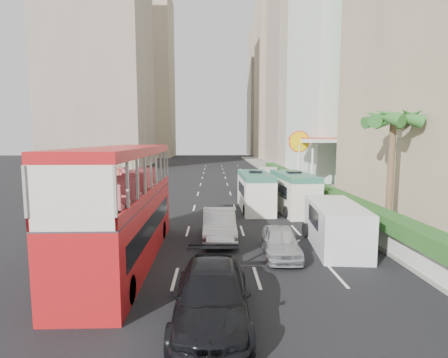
{
  "coord_description": "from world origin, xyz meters",
  "views": [
    {
      "loc": [
        -2.1,
        -15.05,
        5.42
      ],
      "look_at": [
        -1.5,
        4.0,
        3.2
      ],
      "focal_mm": 28.0,
      "sensor_mm": 36.0,
      "label": 1
    }
  ],
  "objects_px": {
    "double_decker_bus": "(123,205)",
    "car_black": "(212,321)",
    "minibus_far": "(293,192)",
    "car_silver_lane_a": "(219,239)",
    "car_silver_lane_b": "(280,256)",
    "minibus_near": "(255,191)",
    "palm_tree": "(390,175)",
    "shell_station": "(323,163)",
    "panel_van_near": "(335,226)",
    "panel_van_far": "(268,178)",
    "van_asset": "(250,194)"
  },
  "relations": [
    {
      "from": "car_silver_lane_a",
      "to": "car_black",
      "type": "bearing_deg",
      "value": -93.12
    },
    {
      "from": "double_decker_bus",
      "to": "panel_van_far",
      "type": "relative_size",
      "value": 2.15
    },
    {
      "from": "palm_tree",
      "to": "shell_station",
      "type": "xyz_separation_m",
      "value": [
        2.2,
        19.0,
        -0.63
      ]
    },
    {
      "from": "car_black",
      "to": "minibus_far",
      "type": "xyz_separation_m",
      "value": [
        6.02,
        15.59,
        1.43
      ]
    },
    {
      "from": "car_black",
      "to": "minibus_near",
      "type": "height_order",
      "value": "minibus_near"
    },
    {
      "from": "double_decker_bus",
      "to": "car_black",
      "type": "height_order",
      "value": "double_decker_bus"
    },
    {
      "from": "minibus_far",
      "to": "shell_station",
      "type": "xyz_separation_m",
      "value": [
        6.13,
        12.62,
        1.32
      ]
    },
    {
      "from": "double_decker_bus",
      "to": "car_black",
      "type": "bearing_deg",
      "value": -53.55
    },
    {
      "from": "double_decker_bus",
      "to": "car_silver_lane_a",
      "type": "relative_size",
      "value": 2.26
    },
    {
      "from": "panel_van_far",
      "to": "shell_station",
      "type": "bearing_deg",
      "value": 1.58
    },
    {
      "from": "car_silver_lane_b",
      "to": "palm_tree",
      "type": "xyz_separation_m",
      "value": [
        6.79,
        3.49,
        3.38
      ]
    },
    {
      "from": "car_silver_lane_b",
      "to": "palm_tree",
      "type": "height_order",
      "value": "palm_tree"
    },
    {
      "from": "car_silver_lane_b",
      "to": "minibus_far",
      "type": "height_order",
      "value": "minibus_far"
    },
    {
      "from": "car_black",
      "to": "panel_van_near",
      "type": "xyz_separation_m",
      "value": [
        6.14,
        6.99,
        1.1
      ]
    },
    {
      "from": "car_black",
      "to": "van_asset",
      "type": "distance_m",
      "value": 24.41
    },
    {
      "from": "double_decker_bus",
      "to": "minibus_far",
      "type": "xyz_separation_m",
      "value": [
        9.87,
        10.38,
        -1.1
      ]
    },
    {
      "from": "car_silver_lane_a",
      "to": "minibus_far",
      "type": "height_order",
      "value": "minibus_far"
    },
    {
      "from": "van_asset",
      "to": "minibus_far",
      "type": "height_order",
      "value": "minibus_far"
    },
    {
      "from": "van_asset",
      "to": "panel_van_near",
      "type": "distance_m",
      "value": 17.37
    },
    {
      "from": "panel_van_near",
      "to": "shell_station",
      "type": "xyz_separation_m",
      "value": [
        6.01,
        21.23,
        1.65
      ]
    },
    {
      "from": "car_silver_lane_a",
      "to": "car_black",
      "type": "xyz_separation_m",
      "value": [
        -0.36,
        -8.49,
        0.0
      ]
    },
    {
      "from": "van_asset",
      "to": "panel_van_near",
      "type": "relative_size",
      "value": 0.87
    },
    {
      "from": "van_asset",
      "to": "minibus_far",
      "type": "xyz_separation_m",
      "value": [
        2.37,
        -8.55,
        1.43
      ]
    },
    {
      "from": "minibus_near",
      "to": "panel_van_near",
      "type": "height_order",
      "value": "minibus_near"
    },
    {
      "from": "car_silver_lane_b",
      "to": "car_black",
      "type": "height_order",
      "value": "car_black"
    },
    {
      "from": "minibus_near",
      "to": "panel_van_near",
      "type": "distance_m",
      "value": 9.81
    },
    {
      "from": "van_asset",
      "to": "double_decker_bus",
      "type": "bearing_deg",
      "value": -110.12
    },
    {
      "from": "minibus_near",
      "to": "van_asset",
      "type": "bearing_deg",
      "value": 86.1
    },
    {
      "from": "car_silver_lane_b",
      "to": "shell_station",
      "type": "height_order",
      "value": "shell_station"
    },
    {
      "from": "car_silver_lane_a",
      "to": "van_asset",
      "type": "height_order",
      "value": "car_silver_lane_a"
    },
    {
      "from": "minibus_near",
      "to": "shell_station",
      "type": "xyz_separation_m",
      "value": [
        8.9,
        11.86,
        1.34
      ]
    },
    {
      "from": "car_silver_lane_a",
      "to": "shell_station",
      "type": "bearing_deg",
      "value": 58.43
    },
    {
      "from": "car_silver_lane_b",
      "to": "minibus_near",
      "type": "xyz_separation_m",
      "value": [
        0.08,
        10.63,
        1.41
      ]
    },
    {
      "from": "minibus_near",
      "to": "palm_tree",
      "type": "relative_size",
      "value": 1.0
    },
    {
      "from": "car_silver_lane_a",
      "to": "palm_tree",
      "type": "relative_size",
      "value": 0.76
    },
    {
      "from": "car_black",
      "to": "palm_tree",
      "type": "bearing_deg",
      "value": 43.81
    },
    {
      "from": "double_decker_bus",
      "to": "panel_van_near",
      "type": "distance_m",
      "value": 10.25
    },
    {
      "from": "shell_station",
      "to": "minibus_near",
      "type": "bearing_deg",
      "value": -126.9
    },
    {
      "from": "shell_station",
      "to": "minibus_far",
      "type": "bearing_deg",
      "value": -115.91
    },
    {
      "from": "panel_van_near",
      "to": "palm_tree",
      "type": "relative_size",
      "value": 0.86
    },
    {
      "from": "minibus_near",
      "to": "palm_tree",
      "type": "xyz_separation_m",
      "value": [
        6.7,
        -7.14,
        1.97
      ]
    },
    {
      "from": "car_silver_lane_a",
      "to": "palm_tree",
      "type": "bearing_deg",
      "value": 3.6
    },
    {
      "from": "minibus_near",
      "to": "shell_station",
      "type": "distance_m",
      "value": 14.89
    },
    {
      "from": "van_asset",
      "to": "panel_van_near",
      "type": "height_order",
      "value": "panel_van_near"
    },
    {
      "from": "double_decker_bus",
      "to": "minibus_near",
      "type": "distance_m",
      "value": 13.26
    },
    {
      "from": "van_asset",
      "to": "minibus_near",
      "type": "xyz_separation_m",
      "value": [
        -0.4,
        -7.78,
        1.41
      ]
    },
    {
      "from": "car_silver_lane_a",
      "to": "minibus_far",
      "type": "distance_m",
      "value": 9.19
    },
    {
      "from": "car_silver_lane_a",
      "to": "car_black",
      "type": "relative_size",
      "value": 0.89
    },
    {
      "from": "minibus_far",
      "to": "car_silver_lane_a",
      "type": "bearing_deg",
      "value": -131.7
    },
    {
      "from": "panel_van_far",
      "to": "shell_station",
      "type": "height_order",
      "value": "shell_station"
    }
  ]
}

